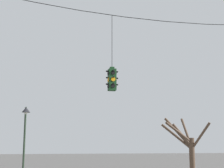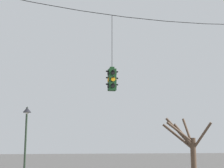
{
  "view_description": "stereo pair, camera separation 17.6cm",
  "coord_description": "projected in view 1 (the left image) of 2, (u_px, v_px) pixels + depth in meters",
  "views": [
    {
      "loc": [
        -6.09,
        -14.81,
        2.19
      ],
      "look_at": [
        -1.75,
        0.29,
        5.09
      ],
      "focal_mm": 55.0,
      "sensor_mm": 36.0,
      "label": 1
    },
    {
      "loc": [
        -5.92,
        -14.86,
        2.19
      ],
      "look_at": [
        -1.75,
        0.29,
        5.09
      ],
      "focal_mm": 55.0,
      "sensor_mm": 36.0,
      "label": 2
    }
  ],
  "objects": [
    {
      "name": "span_wire",
      "position": [
        146.0,
        16.0,
        17.1
      ],
      "size": [
        15.42,
        0.03,
        0.52
      ],
      "color": "black"
    },
    {
      "name": "street_lamp",
      "position": [
        25.0,
        125.0,
        20.44
      ],
      "size": [
        0.5,
        0.86,
        4.58
      ],
      "color": "#233323",
      "rests_on": "ground_plane"
    },
    {
      "name": "traffic_light_over_intersection",
      "position": [
        112.0,
        79.0,
        16.02
      ],
      "size": [
        0.58,
        0.58,
        3.7
      ],
      "color": "#143819"
    },
    {
      "name": "bare_tree",
      "position": [
        188.0,
        147.0,
        22.09
      ],
      "size": [
        2.9,
        2.77,
        4.16
      ],
      "color": "brown",
      "rests_on": "ground_plane"
    }
  ]
}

